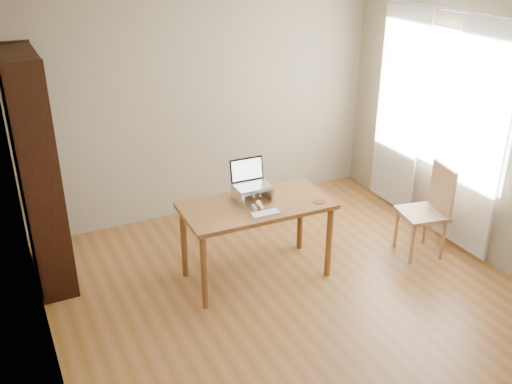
% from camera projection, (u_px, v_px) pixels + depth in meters
% --- Properties ---
extents(room, '(4.04, 4.54, 2.64)m').
position_uv_depth(room, '(317.00, 171.00, 4.32)').
color(room, brown).
rests_on(room, ground).
extents(bookshelf, '(0.30, 0.90, 2.10)m').
position_uv_depth(bookshelf, '(38.00, 173.00, 4.93)').
color(bookshelf, black).
rests_on(bookshelf, ground).
extents(curtains, '(0.03, 1.90, 2.25)m').
position_uv_depth(curtains, '(434.00, 123.00, 5.77)').
color(curtains, white).
rests_on(curtains, ground).
extents(desk, '(1.35, 0.70, 0.75)m').
position_uv_depth(desk, '(257.00, 214.00, 5.10)').
color(desk, brown).
rests_on(desk, ground).
extents(laptop_stand, '(0.32, 0.25, 0.13)m').
position_uv_depth(laptop_stand, '(253.00, 192.00, 5.09)').
color(laptop_stand, silver).
rests_on(laptop_stand, desk).
extents(laptop, '(0.32, 0.27, 0.22)m').
position_uv_depth(laptop, '(250.00, 179.00, 5.09)').
color(laptop, silver).
rests_on(laptop, laptop_stand).
extents(keyboard, '(0.26, 0.12, 0.02)m').
position_uv_depth(keyboard, '(265.00, 213.00, 4.86)').
color(keyboard, silver).
rests_on(keyboard, desk).
extents(coaster, '(0.11, 0.11, 0.01)m').
position_uv_depth(coaster, '(319.00, 202.00, 5.09)').
color(coaster, brown).
rests_on(coaster, desk).
extents(cat, '(0.24, 0.47, 0.14)m').
position_uv_depth(cat, '(250.00, 193.00, 5.12)').
color(cat, '#4D483D').
rests_on(cat, desk).
extents(chair, '(0.48, 0.48, 0.92)m').
position_uv_depth(chair, '(428.00, 207.00, 5.56)').
color(chair, tan).
rests_on(chair, ground).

